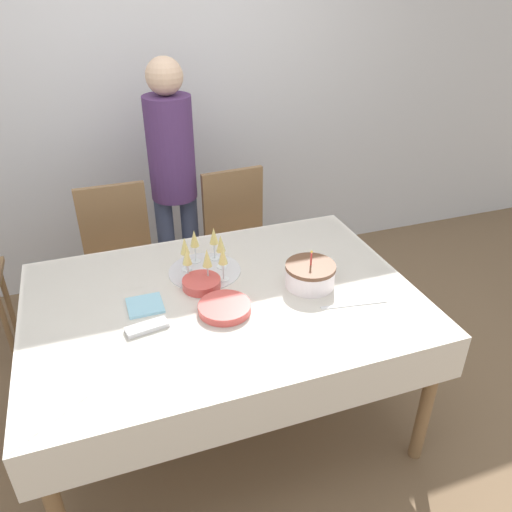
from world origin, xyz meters
The scene contains 13 objects.
ground_plane centered at (0.00, 0.00, 0.00)m, with size 12.00×12.00×0.00m, color brown.
wall_back centered at (0.00, 1.60, 1.35)m, with size 8.00×0.05×2.70m.
dining_table centered at (0.00, 0.00, 0.65)m, with size 1.71×1.19×0.75m.
dining_chair_far_left centered at (-0.38, 0.91, 0.51)m, with size 0.42×0.42×0.94m.
dining_chair_far_right centered at (0.37, 0.91, 0.51)m, with size 0.45×0.45×0.94m.
birthday_cake centered at (0.40, -0.04, 0.81)m, with size 0.23×0.23×0.18m.
champagne_tray centered at (-0.02, 0.23, 0.84)m, with size 0.35×0.35×0.18m.
plate_stack_main centered at (-0.02, -0.10, 0.77)m, with size 0.23×0.23×0.03m.
plate_stack_dessert centered at (-0.07, 0.11, 0.77)m, with size 0.18×0.18×0.04m.
cake_knife centered at (0.52, -0.25, 0.75)m, with size 0.30×0.06×0.00m.
fork_pile centered at (-0.35, -0.12, 0.76)m, with size 0.18×0.09×0.02m.
napkin_pile centered at (-0.34, 0.04, 0.76)m, with size 0.15×0.15×0.01m.
person_standing centered at (0.01, 1.12, 0.96)m, with size 0.28×0.28×1.60m.
Camera 1 is at (-0.47, -1.76, 2.02)m, focal length 35.00 mm.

